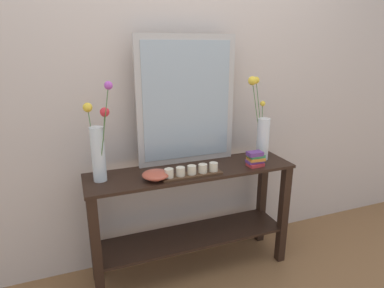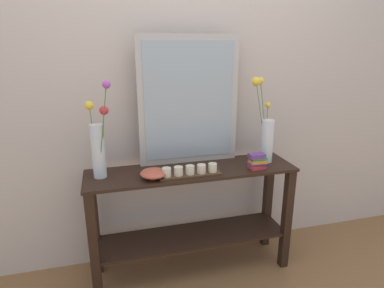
{
  "view_description": "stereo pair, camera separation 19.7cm",
  "coord_description": "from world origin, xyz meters",
  "px_view_note": "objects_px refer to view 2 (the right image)",
  "views": [
    {
      "loc": [
        -0.7,
        -1.85,
        1.55
      ],
      "look_at": [
        0.0,
        0.0,
        0.94
      ],
      "focal_mm": 30.25,
      "sensor_mm": 36.0,
      "label": 1
    },
    {
      "loc": [
        -0.52,
        -1.91,
        1.55
      ],
      "look_at": [
        0.0,
        0.0,
        0.94
      ],
      "focal_mm": 30.25,
      "sensor_mm": 36.0,
      "label": 2
    }
  ],
  "objects_px": {
    "console_table": "(192,208)",
    "mirror_leaning": "(189,101)",
    "tall_vase_left": "(98,144)",
    "book_stack": "(257,161)",
    "vase_right": "(266,133)",
    "decorative_bowl": "(154,173)",
    "candle_tray": "(190,172)"
  },
  "relations": [
    {
      "from": "tall_vase_left",
      "to": "vase_right",
      "type": "height_order",
      "value": "tall_vase_left"
    },
    {
      "from": "vase_right",
      "to": "decorative_bowl",
      "type": "distance_m",
      "value": 0.82
    },
    {
      "from": "console_table",
      "to": "tall_vase_left",
      "type": "relative_size",
      "value": 2.3
    },
    {
      "from": "candle_tray",
      "to": "decorative_bowl",
      "type": "xyz_separation_m",
      "value": [
        -0.23,
        0.02,
        0.0
      ]
    },
    {
      "from": "vase_right",
      "to": "decorative_bowl",
      "type": "bearing_deg",
      "value": -172.9
    },
    {
      "from": "console_table",
      "to": "candle_tray",
      "type": "height_order",
      "value": "candle_tray"
    },
    {
      "from": "console_table",
      "to": "candle_tray",
      "type": "xyz_separation_m",
      "value": [
        -0.04,
        -0.1,
        0.31
      ]
    },
    {
      "from": "mirror_leaning",
      "to": "vase_right",
      "type": "distance_m",
      "value": 0.57
    },
    {
      "from": "candle_tray",
      "to": "book_stack",
      "type": "xyz_separation_m",
      "value": [
        0.46,
        0.01,
        0.02
      ]
    },
    {
      "from": "vase_right",
      "to": "decorative_bowl",
      "type": "height_order",
      "value": "vase_right"
    },
    {
      "from": "candle_tray",
      "to": "book_stack",
      "type": "relative_size",
      "value": 3.23
    },
    {
      "from": "tall_vase_left",
      "to": "decorative_bowl",
      "type": "distance_m",
      "value": 0.38
    },
    {
      "from": "vase_right",
      "to": "candle_tray",
      "type": "relative_size",
      "value": 1.49
    },
    {
      "from": "console_table",
      "to": "mirror_leaning",
      "type": "height_order",
      "value": "mirror_leaning"
    },
    {
      "from": "tall_vase_left",
      "to": "book_stack",
      "type": "xyz_separation_m",
      "value": [
        1.0,
        -0.11,
        -0.17
      ]
    },
    {
      "from": "console_table",
      "to": "tall_vase_left",
      "type": "distance_m",
      "value": 0.76
    },
    {
      "from": "vase_right",
      "to": "candle_tray",
      "type": "bearing_deg",
      "value": -167.95
    },
    {
      "from": "book_stack",
      "to": "vase_right",
      "type": "bearing_deg",
      "value": 45.27
    },
    {
      "from": "book_stack",
      "to": "decorative_bowl",
      "type": "bearing_deg",
      "value": 179.2
    },
    {
      "from": "vase_right",
      "to": "console_table",
      "type": "bearing_deg",
      "value": -177.86
    },
    {
      "from": "candle_tray",
      "to": "book_stack",
      "type": "height_order",
      "value": "book_stack"
    },
    {
      "from": "tall_vase_left",
      "to": "book_stack",
      "type": "relative_size",
      "value": 4.95
    },
    {
      "from": "mirror_leaning",
      "to": "decorative_bowl",
      "type": "xyz_separation_m",
      "value": [
        -0.28,
        -0.23,
        -0.39
      ]
    },
    {
      "from": "mirror_leaning",
      "to": "vase_right",
      "type": "bearing_deg",
      "value": -14.13
    },
    {
      "from": "mirror_leaning",
      "to": "vase_right",
      "type": "relative_size",
      "value": 1.46
    },
    {
      "from": "decorative_bowl",
      "to": "tall_vase_left",
      "type": "bearing_deg",
      "value": 161.35
    },
    {
      "from": "tall_vase_left",
      "to": "decorative_bowl",
      "type": "xyz_separation_m",
      "value": [
        0.31,
        -0.11,
        -0.18
      ]
    },
    {
      "from": "console_table",
      "to": "tall_vase_left",
      "type": "bearing_deg",
      "value": 177.44
    },
    {
      "from": "vase_right",
      "to": "book_stack",
      "type": "relative_size",
      "value": 4.83
    },
    {
      "from": "console_table",
      "to": "book_stack",
      "type": "relative_size",
      "value": 11.37
    },
    {
      "from": "mirror_leaning",
      "to": "candle_tray",
      "type": "relative_size",
      "value": 2.17
    },
    {
      "from": "vase_right",
      "to": "decorative_bowl",
      "type": "xyz_separation_m",
      "value": [
        -0.8,
        -0.1,
        -0.17
      ]
    }
  ]
}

